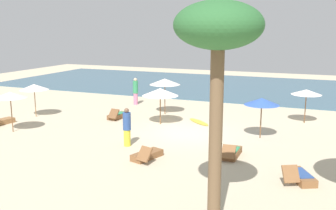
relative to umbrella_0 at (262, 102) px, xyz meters
The scene contains 17 objects.
ground_plane 4.19m from the umbrella_0, 169.72° to the right, with size 60.00×60.00×0.00m, color beige.
ocean_water 16.84m from the umbrella_0, 102.68° to the left, with size 48.00×16.00×0.06m, color #3D6075.
umbrella_0 is the anchor object (origin of this frame).
umbrella_1 4.58m from the umbrella_0, 65.25° to the left, with size 1.74×1.74×1.99m.
umbrella_2 7.38m from the umbrella_0, 153.79° to the left, with size 1.97×1.97×2.31m.
umbrella_3 13.12m from the umbrella_0, 162.97° to the right, with size 1.75×1.75×2.19m.
umbrella_4 5.88m from the umbrella_0, behind, with size 2.09×2.09×2.11m.
umbrella_5 13.88m from the umbrella_0, behind, with size 1.78×1.78×2.07m.
lounger_0 3.88m from the umbrella_0, 101.46° to the right, with size 0.61×1.71×0.67m.
lounger_1 6.68m from the umbrella_0, 128.17° to the right, with size 1.05×1.77×0.71m.
lounger_2 14.78m from the umbrella_0, 168.62° to the right, with size 0.90×1.75×0.72m.
lounger_3 9.07m from the umbrella_0, behind, with size 0.80×1.75×0.70m.
lounger_4 5.85m from the umbrella_0, 66.35° to the right, with size 1.29×1.75×0.72m.
person_0 6.84m from the umbrella_0, 146.31° to the right, with size 0.51×0.51×1.84m.
person_2 11.16m from the umbrella_0, 151.49° to the left, with size 0.48×0.48×1.95m.
palm_1 10.08m from the umbrella_0, 88.90° to the right, with size 2.33×2.33×6.24m.
surfboard 4.70m from the umbrella_0, 153.72° to the left, with size 1.83×1.74×0.07m.
Camera 1 is at (6.45, -18.60, 5.55)m, focal length 41.15 mm.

